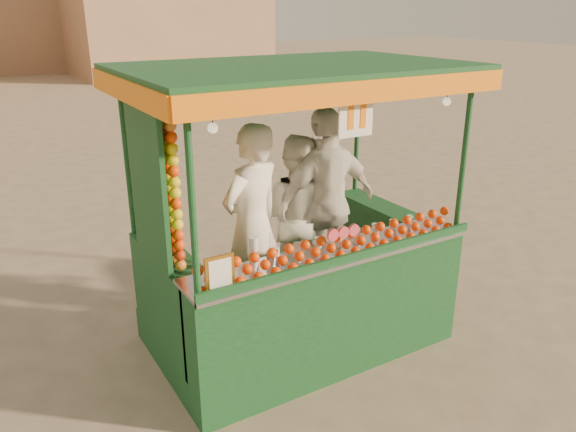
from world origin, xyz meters
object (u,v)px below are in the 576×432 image
vendor_left (252,225)px  juice_cart (296,265)px  vendor_middle (295,215)px  vendor_right (326,203)px

vendor_left → juice_cart: bearing=121.8°
vendor_left → vendor_middle: 0.69m
vendor_middle → vendor_right: vendor_right is taller
vendor_left → vendor_right: bearing=166.2°
vendor_middle → vendor_left: bearing=67.0°
juice_cart → vendor_middle: (0.32, 0.52, 0.28)m
vendor_right → vendor_left: bearing=3.7°
vendor_middle → vendor_right: size_ratio=0.86×
vendor_left → vendor_right: vendor_right is taller
juice_cart → vendor_middle: bearing=58.4°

